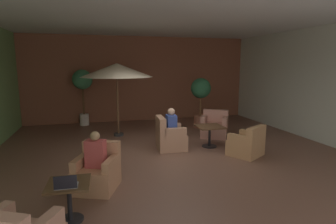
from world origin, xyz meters
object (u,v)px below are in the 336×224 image
armchair_front_left_north (97,172)px  patron_by_window (96,152)px  open_laptop (66,184)px  cafe_table_front_left (69,193)px  armchair_front_right_south (247,144)px  cafe_table_front_right (210,131)px  patio_umbrella_tall_red (117,70)px  potted_tree_mid_left (201,95)px  iced_drink_cup (73,180)px  armchair_front_right_north (215,127)px  patron_blue_shirt (171,122)px  potted_tree_left_corner (83,84)px  armchair_front_right_east (170,137)px

armchair_front_left_north → patron_by_window: size_ratio=1.49×
armchair_front_left_north → open_laptop: 1.33m
cafe_table_front_left → armchair_front_right_south: size_ratio=0.63×
cafe_table_front_right → patio_umbrella_tall_red: (-2.38, 1.95, 1.67)m
patio_umbrella_tall_red → potted_tree_mid_left: 3.21m
iced_drink_cup → armchair_front_right_south: bearing=26.6°
armchair_front_right_north → patron_blue_shirt: 1.99m
patron_blue_shirt → cafe_table_front_right: bearing=-3.4°
cafe_table_front_left → potted_tree_left_corner: potted_tree_left_corner is taller
potted_tree_left_corner → open_laptop: potted_tree_left_corner is taller
patron_by_window → open_laptop: bearing=-109.9°
cafe_table_front_left → armchair_front_right_north: (4.16, 3.95, -0.11)m
armchair_front_right_east → iced_drink_cup: armchair_front_right_east is taller
patron_blue_shirt → iced_drink_cup: (-2.37, -3.10, -0.09)m
armchair_front_right_north → armchair_front_right_south: (-0.01, -1.97, -0.03)m
potted_tree_left_corner → patron_by_window: size_ratio=3.14×
armchair_front_right_south → patron_by_window: size_ratio=1.49×
armchair_front_right_south → open_laptop: open_laptop is taller
potted_tree_left_corner → patron_by_window: potted_tree_left_corner is taller
patio_umbrella_tall_red → patron_by_window: patio_umbrella_tall_red is taller
potted_tree_mid_left → armchair_front_right_north: bearing=-92.8°
armchair_front_left_north → armchair_front_right_north: bearing=37.9°
open_laptop → armchair_front_right_south: bearing=27.3°
potted_tree_left_corner → armchair_front_left_north: bearing=-86.4°
cafe_table_front_left → cafe_table_front_right: same height
armchair_front_right_east → iced_drink_cup: 3.88m
patron_by_window → potted_tree_left_corner: bearing=93.4°
cafe_table_front_left → open_laptop: open_laptop is taller
potted_tree_left_corner → patron_blue_shirt: 4.60m
armchair_front_right_south → potted_tree_mid_left: (0.08, 3.37, 0.93)m
armchair_front_left_north → patio_umbrella_tall_red: patio_umbrella_tall_red is taller
cafe_table_front_right → patron_by_window: (-3.14, -1.97, 0.27)m
armchair_front_left_north → patron_by_window: bearing=-112.1°
armchair_front_right_east → patron_blue_shirt: size_ratio=1.29×
patio_umbrella_tall_red → open_laptop: size_ratio=7.41×
armchair_front_right_north → potted_tree_left_corner: bearing=144.4°
armchair_front_right_north → potted_tree_left_corner: (-4.10, 2.94, 1.26)m
cafe_table_front_right → armchair_front_right_east: size_ratio=0.81×
patio_umbrella_tall_red → iced_drink_cup: size_ratio=21.35×
armchair_front_right_east → patron_by_window: 2.88m
armchair_front_left_north → patron_blue_shirt: size_ratio=1.43×
patio_umbrella_tall_red → open_laptop: patio_umbrella_tall_red is taller
armchair_front_left_north → armchair_front_right_east: bearing=45.4°
armchair_front_left_north → cafe_table_front_right: size_ratio=1.36×
cafe_table_front_right → armchair_front_right_east: (-1.16, 0.07, -0.12)m
potted_tree_mid_left → patron_by_window: potted_tree_mid_left is taller
armchair_front_right_south → patron_blue_shirt: (-1.71, 1.05, 0.46)m
armchair_front_right_east → potted_tree_left_corner: bearing=121.3°
armchair_front_right_east → patio_umbrella_tall_red: size_ratio=0.39×
cafe_table_front_left → patio_umbrella_tall_red: 5.33m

